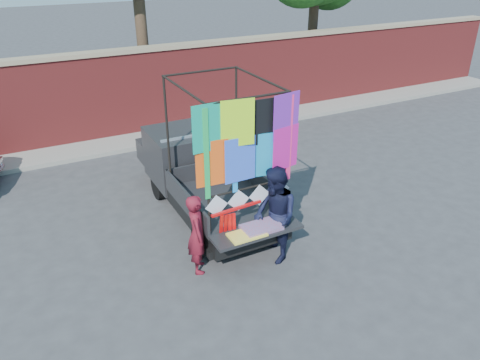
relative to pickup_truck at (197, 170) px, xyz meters
name	(u,v)px	position (x,y,z in m)	size (l,w,h in m)	color
ground	(231,253)	(-0.23, -2.18, -0.78)	(90.00, 90.00, 0.00)	#38383A
brick_wall	(126,93)	(-0.23, 4.82, 0.54)	(30.00, 0.45, 2.61)	maroon
curb	(137,141)	(-0.23, 4.12, -0.72)	(30.00, 1.20, 0.12)	gray
pickup_truck	(197,170)	(0.00, 0.00, 0.00)	(1.96, 4.93, 3.10)	black
woman	(197,234)	(-0.96, -2.33, -0.03)	(0.55, 0.36, 1.50)	maroon
man	(275,215)	(0.42, -2.65, 0.13)	(0.89, 0.69, 1.83)	black
streamer_bundle	(231,220)	(-0.38, -2.50, 0.18)	(1.00, 0.13, 0.68)	red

